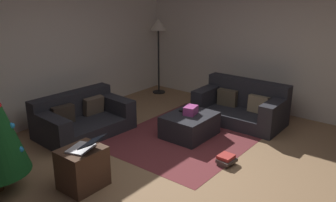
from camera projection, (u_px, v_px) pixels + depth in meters
ground_plane at (185, 177)px, 4.70m from camera, size 6.40×6.40×0.00m
rear_partition at (37, 51)px, 6.13m from camera, size 6.40×0.12×2.60m
corner_partition at (286, 45)px, 6.61m from camera, size 0.12×6.40×2.60m
couch_left at (81, 118)px, 6.02m from camera, size 1.56×1.02×0.65m
couch_right at (242, 106)px, 6.49m from camera, size 0.86×1.55×0.73m
ottoman at (190, 125)px, 5.89m from camera, size 0.83×0.68×0.37m
gift_box at (191, 110)px, 5.83m from camera, size 0.27×0.22×0.14m
tv_remote at (184, 111)px, 5.94m from camera, size 0.05×0.16×0.02m
side_table at (83, 168)px, 4.41m from camera, size 0.52×0.44×0.52m
laptop at (85, 146)px, 4.29m from camera, size 0.43×0.48×0.18m
book_stack at (226, 160)px, 5.01m from camera, size 0.28×0.23×0.13m
corner_lamp at (158, 30)px, 7.78m from camera, size 0.36×0.36×1.66m
area_rug at (189, 135)px, 5.95m from camera, size 2.60×2.00×0.01m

